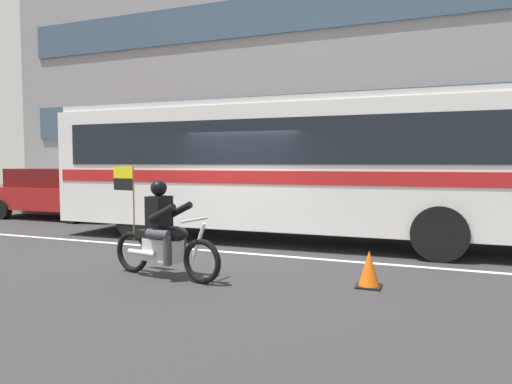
% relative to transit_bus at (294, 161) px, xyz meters
% --- Properties ---
extents(ground_plane, '(60.00, 60.00, 0.00)m').
position_rel_transit_bus_xyz_m(ground_plane, '(-0.83, -1.19, -1.88)').
color(ground_plane, '#2B2B2D').
extents(sidewalk_curb, '(28.00, 3.80, 0.15)m').
position_rel_transit_bus_xyz_m(sidewalk_curb, '(-0.83, 3.91, -1.81)').
color(sidewalk_curb, gray).
rests_on(sidewalk_curb, ground_plane).
extents(lane_center_stripe, '(26.60, 0.14, 0.01)m').
position_rel_transit_bus_xyz_m(lane_center_stripe, '(-0.83, -1.79, -1.88)').
color(lane_center_stripe, silver).
rests_on(lane_center_stripe, ground_plane).
extents(office_building_facade, '(28.00, 0.89, 10.29)m').
position_rel_transit_bus_xyz_m(office_building_facade, '(-0.83, 6.19, 3.27)').
color(office_building_facade, gray).
rests_on(office_building_facade, ground_plane).
extents(transit_bus, '(11.52, 2.77, 3.22)m').
position_rel_transit_bus_xyz_m(transit_bus, '(0.00, 0.00, 0.00)').
color(transit_bus, white).
rests_on(transit_bus, ground_plane).
extents(motorcycle_with_rider, '(2.18, 0.69, 1.78)m').
position_rel_transit_bus_xyz_m(motorcycle_with_rider, '(-0.96, -4.05, -1.22)').
color(motorcycle_with_rider, black).
rests_on(motorcycle_with_rider, ground_plane).
extents(parked_sedan_curbside, '(4.66, 1.87, 1.64)m').
position_rel_transit_bus_xyz_m(parked_sedan_curbside, '(-8.65, 1.39, -1.03)').
color(parked_sedan_curbside, maroon).
rests_on(parked_sedan_curbside, ground_plane).
extents(traffic_cone, '(0.36, 0.36, 0.55)m').
position_rel_transit_bus_xyz_m(traffic_cone, '(2.18, -3.45, -1.63)').
color(traffic_cone, '#EA590F').
rests_on(traffic_cone, ground_plane).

